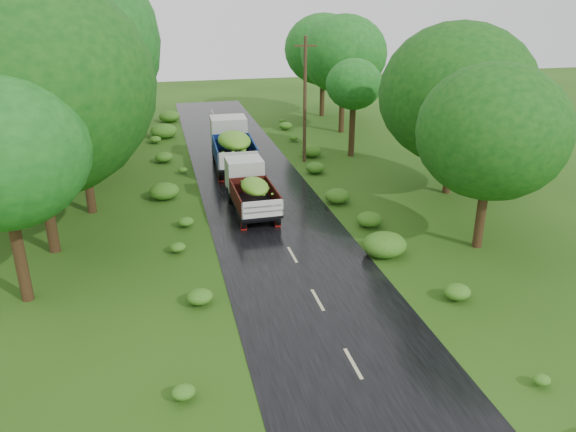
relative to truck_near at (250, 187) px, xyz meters
name	(u,v)px	position (x,y,z in m)	size (l,w,h in m)	color
ground	(353,364)	(0.86, -13.71, -1.34)	(120.00, 120.00, 0.00)	#1F420E
road	(311,287)	(0.86, -8.71, -1.33)	(6.50, 80.00, 0.02)	black
road_lines	(304,275)	(0.86, -7.71, -1.32)	(0.12, 69.60, 0.00)	#BFB78C
truck_near	(250,187)	(0.00, 0.00, 0.00)	(2.10, 5.68, 2.37)	black
truck_far	(232,143)	(0.20, 8.06, 0.30)	(2.68, 6.98, 2.90)	black
utility_pole	(305,99)	(5.11, 8.15, 2.89)	(1.44, 0.25, 8.22)	#382616
trees_left	(58,63)	(-9.61, 7.39, 5.72)	(7.52, 32.79, 10.55)	black
trees_right	(384,76)	(10.36, 7.58, 4.30)	(6.24, 32.59, 7.83)	black
shrubs	(266,201)	(0.86, 0.29, -0.99)	(11.90, 44.00, 0.70)	#2A6417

